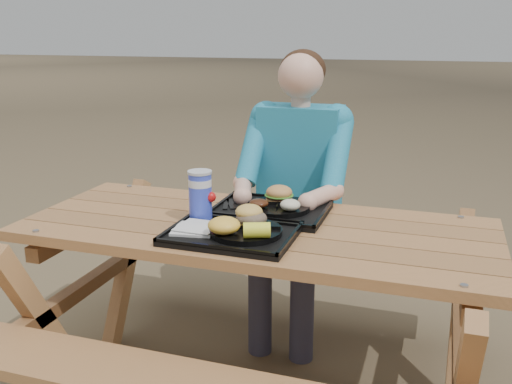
% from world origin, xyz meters
% --- Properties ---
extents(picnic_table, '(1.80, 1.49, 0.75)m').
position_xyz_m(picnic_table, '(0.00, 0.00, 0.38)').
color(picnic_table, '#999999').
rests_on(picnic_table, ground).
extents(tray_near, '(0.45, 0.35, 0.02)m').
position_xyz_m(tray_near, '(-0.04, -0.16, 0.76)').
color(tray_near, black).
rests_on(tray_near, picnic_table).
extents(tray_far, '(0.45, 0.35, 0.02)m').
position_xyz_m(tray_far, '(0.01, 0.14, 0.76)').
color(tray_far, black).
rests_on(tray_far, picnic_table).
extents(plate_near, '(0.26, 0.26, 0.02)m').
position_xyz_m(plate_near, '(0.02, -0.16, 0.78)').
color(plate_near, black).
rests_on(plate_near, tray_near).
extents(plate_far, '(0.26, 0.26, 0.02)m').
position_xyz_m(plate_far, '(0.04, 0.15, 0.78)').
color(plate_far, black).
rests_on(plate_far, tray_far).
extents(napkin_stack, '(0.17, 0.17, 0.02)m').
position_xyz_m(napkin_stack, '(-0.17, -0.19, 0.78)').
color(napkin_stack, silver).
rests_on(napkin_stack, tray_near).
extents(soda_cup, '(0.09, 0.09, 0.18)m').
position_xyz_m(soda_cup, '(-0.21, -0.05, 0.86)').
color(soda_cup, '#1C31D7').
rests_on(soda_cup, tray_near).
extents(condiment_bbq, '(0.05, 0.05, 0.03)m').
position_xyz_m(condiment_bbq, '(-0.05, -0.02, 0.78)').
color(condiment_bbq, black).
rests_on(condiment_bbq, tray_near).
extents(condiment_mustard, '(0.06, 0.06, 0.03)m').
position_xyz_m(condiment_mustard, '(0.02, -0.04, 0.79)').
color(condiment_mustard, gold).
rests_on(condiment_mustard, tray_near).
extents(sandwich, '(0.11, 0.11, 0.11)m').
position_xyz_m(sandwich, '(0.02, -0.11, 0.84)').
color(sandwich, '#E0AE4F').
rests_on(sandwich, plate_near).
extents(mac_cheese, '(0.11, 0.11, 0.06)m').
position_xyz_m(mac_cheese, '(-0.04, -0.23, 0.82)').
color(mac_cheese, yellow).
rests_on(mac_cheese, plate_near).
extents(corn_cob, '(0.12, 0.12, 0.05)m').
position_xyz_m(corn_cob, '(0.08, -0.24, 0.82)').
color(corn_cob, '#FEFF35').
rests_on(corn_cob, plate_near).
extents(cutlery_far, '(0.09, 0.14, 0.01)m').
position_xyz_m(cutlery_far, '(-0.16, 0.15, 0.77)').
color(cutlery_far, black).
rests_on(cutlery_far, tray_far).
extents(burger, '(0.11, 0.11, 0.10)m').
position_xyz_m(burger, '(0.03, 0.21, 0.84)').
color(burger, '#C78846').
rests_on(burger, plate_far).
extents(baked_beans, '(0.08, 0.08, 0.03)m').
position_xyz_m(baked_beans, '(-0.02, 0.09, 0.81)').
color(baked_beans, '#461F0E').
rests_on(baked_beans, plate_far).
extents(potato_salad, '(0.08, 0.08, 0.04)m').
position_xyz_m(potato_salad, '(0.11, 0.09, 0.81)').
color(potato_salad, beige).
rests_on(potato_salad, plate_far).
extents(diner, '(0.48, 0.84, 1.28)m').
position_xyz_m(diner, '(0.01, 0.62, 0.64)').
color(diner, '#1AADB9').
rests_on(diner, ground).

